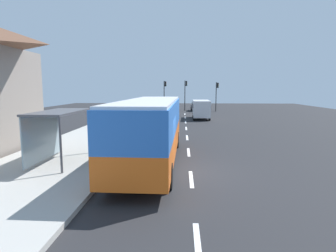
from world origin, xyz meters
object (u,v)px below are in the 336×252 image
(traffic_light_median, at_px, (185,91))
(bus_shelter, at_px, (53,123))
(traffic_light_far_side, at_px, (165,91))
(bus, at_px, (151,127))
(white_van, at_px, (201,108))
(recycling_bin_green, at_px, (110,144))
(traffic_light_near_side, at_px, (217,92))
(sedan_near, at_px, (197,106))
(recycling_bin_yellow, at_px, (107,146))
(recycling_bin_blue, at_px, (113,141))

(traffic_light_median, distance_m, bus_shelter, 35.63)
(traffic_light_median, bearing_deg, traffic_light_far_side, -167.12)
(bus, xyz_separation_m, bus_shelter, (-4.70, -0.63, 0.25))
(white_van, height_order, traffic_light_far_side, traffic_light_far_side)
(bus, bearing_deg, traffic_light_far_side, 92.37)
(recycling_bin_green, bearing_deg, traffic_light_near_side, 72.70)
(white_van, relative_size, traffic_light_far_side, 1.04)
(sedan_near, height_order, traffic_light_near_side, traffic_light_near_side)
(white_van, bearing_deg, traffic_light_median, 97.80)
(bus, height_order, recycling_bin_yellow, bus)
(sedan_near, relative_size, bus_shelter, 1.11)
(bus, xyz_separation_m, traffic_light_near_side, (7.21, 32.72, 1.35))
(white_van, distance_m, recycling_bin_yellow, 21.29)
(bus, xyz_separation_m, recycling_bin_green, (-2.49, 1.56, -1.19))
(traffic_light_near_side, relative_size, traffic_light_far_side, 0.95)
(recycling_bin_green, bearing_deg, white_van, 71.91)
(recycling_bin_yellow, height_order, traffic_light_near_side, traffic_light_near_side)
(sedan_near, relative_size, traffic_light_far_side, 0.88)
(recycling_bin_yellow, relative_size, bus_shelter, 0.24)
(white_van, relative_size, traffic_light_near_side, 1.09)
(recycling_bin_green, distance_m, traffic_light_median, 33.19)
(traffic_light_median, bearing_deg, recycling_bin_green, -97.99)
(traffic_light_near_side, bearing_deg, bus, -102.43)
(traffic_light_near_side, bearing_deg, recycling_bin_green, -107.30)
(bus, distance_m, traffic_light_near_side, 33.53)
(bus, relative_size, traffic_light_near_side, 2.31)
(traffic_light_median, height_order, bus_shelter, traffic_light_median)
(white_van, distance_m, recycling_bin_green, 20.63)
(traffic_light_far_side, distance_m, traffic_light_median, 3.59)
(traffic_light_far_side, relative_size, traffic_light_median, 0.99)
(bus, height_order, traffic_light_near_side, traffic_light_near_side)
(traffic_light_near_side, bearing_deg, bus_shelter, -109.66)
(sedan_near, height_order, recycling_bin_green, sedan_near)
(bus, xyz_separation_m, recycling_bin_yellow, (-2.49, 0.86, -1.19))
(bus, distance_m, white_van, 21.52)
(bus, bearing_deg, white_van, 79.53)
(traffic_light_far_side, distance_m, bus_shelter, 34.33)
(traffic_light_median, bearing_deg, recycling_bin_blue, -98.16)
(recycling_bin_blue, bearing_deg, bus, -42.30)
(traffic_light_median, bearing_deg, traffic_light_near_side, -17.41)
(sedan_near, bearing_deg, bus_shelter, -104.23)
(white_van, relative_size, sedan_near, 1.18)
(recycling_bin_yellow, xyz_separation_m, recycling_bin_blue, (0.00, 1.40, 0.00))
(white_van, relative_size, recycling_bin_blue, 5.50)
(sedan_near, bearing_deg, traffic_light_far_side, -177.78)
(sedan_near, height_order, recycling_bin_blue, sedan_near)
(white_van, xyz_separation_m, bus_shelter, (-8.61, -21.79, 0.75))
(recycling_bin_green, distance_m, bus_shelter, 3.43)
(white_van, distance_m, sedan_near, 12.58)
(white_van, bearing_deg, sedan_near, 89.54)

